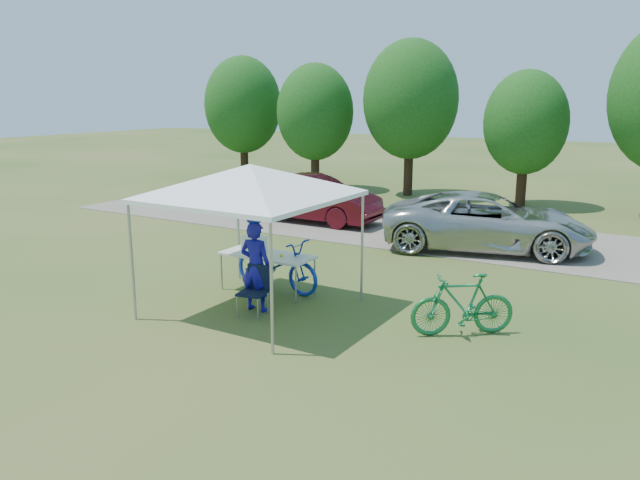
# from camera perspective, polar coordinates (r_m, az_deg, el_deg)

# --- Properties ---
(ground) EXTENTS (100.00, 100.00, 0.00)m
(ground) POSITION_cam_1_polar(r_m,az_deg,el_deg) (11.82, -6.10, -6.34)
(ground) COLOR #2D5119
(ground) RESTS_ON ground
(gravel_strip) EXTENTS (24.00, 5.00, 0.02)m
(gravel_strip) POSITION_cam_1_polar(r_m,az_deg,el_deg) (18.59, 8.87, 0.78)
(gravel_strip) COLOR gray
(gravel_strip) RESTS_ON ground
(canopy) EXTENTS (4.53, 4.53, 3.00)m
(canopy) POSITION_cam_1_polar(r_m,az_deg,el_deg) (11.23, -6.43, 6.53)
(canopy) COLOR #A5A5AA
(canopy) RESTS_ON ground
(treeline) EXTENTS (24.89, 4.28, 6.30)m
(treeline) POSITION_cam_1_polar(r_m,az_deg,el_deg) (23.98, 14.11, 11.77)
(treeline) COLOR #382314
(treeline) RESTS_ON ground
(folding_table) EXTENTS (1.94, 0.81, 0.80)m
(folding_table) POSITION_cam_1_polar(r_m,az_deg,el_deg) (12.63, -4.86, -1.48)
(folding_table) COLOR white
(folding_table) RESTS_ON ground
(folding_chair) EXTENTS (0.54, 0.56, 0.91)m
(folding_chair) POSITION_cam_1_polar(r_m,az_deg,el_deg) (11.42, -5.89, -4.20)
(folding_chair) COLOR black
(folding_chair) RESTS_ON ground
(cooler) EXTENTS (0.47, 0.32, 0.34)m
(cooler) POSITION_cam_1_polar(r_m,az_deg,el_deg) (12.76, -6.04, -0.35)
(cooler) COLOR white
(cooler) RESTS_ON folding_table
(ice_cream_cup) EXTENTS (0.07, 0.07, 0.05)m
(ice_cream_cup) POSITION_cam_1_polar(r_m,az_deg,el_deg) (12.36, -3.56, -1.44)
(ice_cream_cup) COLOR yellow
(ice_cream_cup) RESTS_ON folding_table
(cyclist) EXTENTS (0.65, 0.46, 1.69)m
(cyclist) POSITION_cam_1_polar(r_m,az_deg,el_deg) (11.55, -5.90, -2.42)
(cyclist) COLOR #171293
(cyclist) RESTS_ON ground
(bike_blue) EXTENTS (2.13, 0.89, 1.09)m
(bike_blue) POSITION_cam_1_polar(r_m,az_deg,el_deg) (12.81, -3.98, -2.22)
(bike_blue) COLOR #1432B6
(bike_blue) RESTS_ON ground
(bike_green) EXTENTS (1.70, 1.46, 1.06)m
(bike_green) POSITION_cam_1_polar(r_m,az_deg,el_deg) (10.67, 12.91, -5.77)
(bike_green) COLOR #19733B
(bike_green) RESTS_ON ground
(minivan) EXTENTS (5.71, 3.71, 1.46)m
(minivan) POSITION_cam_1_polar(r_m,az_deg,el_deg) (16.62, 15.03, 1.64)
(minivan) COLOR beige
(minivan) RESTS_ON gravel_strip
(sedan) EXTENTS (4.42, 1.57, 1.45)m
(sedan) POSITION_cam_1_polar(r_m,az_deg,el_deg) (19.69, -0.66, 3.80)
(sedan) COLOR #470B14
(sedan) RESTS_ON gravel_strip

